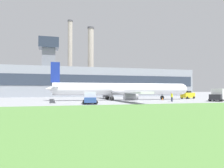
{
  "coord_description": "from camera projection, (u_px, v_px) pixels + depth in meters",
  "views": [
    {
      "loc": [
        -12.9,
        -51.45,
        2.39
      ],
      "look_at": [
        1.35,
        -1.85,
        3.84
      ],
      "focal_mm": 35.0,
      "sensor_mm": 36.0,
      "label": 1
    }
  ],
  "objects": [
    {
      "name": "ground_plane",
      "position": [
        105.0,
        100.0,
        52.92
      ],
      "size": [
        400.0,
        400.0,
        0.0
      ],
      "primitive_type": "plane",
      "color": "gray"
    },
    {
      "name": "grass_strip",
      "position": [
        213.0,
        119.0,
        17.86
      ],
      "size": [
        240.0,
        37.0,
        0.06
      ],
      "color": "#4C7A38",
      "rests_on": "ground_plane"
    },
    {
      "name": "terminal_building",
      "position": [
        83.0,
        81.0,
        82.21
      ],
      "size": [
        87.04,
        10.72,
        21.15
      ],
      "color": "#8C939E",
      "rests_on": "ground_plane"
    },
    {
      "name": "smokestack_left",
      "position": [
        70.0,
        57.0,
        108.02
      ],
      "size": [
        2.6,
        2.6,
        37.2
      ],
      "color": "#B2A899",
      "rests_on": "ground_plane"
    },
    {
      "name": "smokestack_right",
      "position": [
        91.0,
        61.0,
        105.63
      ],
      "size": [
        3.24,
        3.24,
        33.06
      ],
      "color": "#B2A899",
      "rests_on": "ground_plane"
    },
    {
      "name": "airplane",
      "position": [
        120.0,
        89.0,
        52.16
      ],
      "size": [
        35.44,
        34.58,
        8.59
      ],
      "color": "white",
      "rests_on": "ground_plane"
    },
    {
      "name": "pushback_tug",
      "position": [
        188.0,
        95.0,
        60.43
      ],
      "size": [
        4.35,
        3.15,
        2.18
      ],
      "color": "yellow",
      "rests_on": "ground_plane"
    },
    {
      "name": "baggage_truck",
      "position": [
        90.0,
        98.0,
        38.47
      ],
      "size": [
        3.2,
        5.53,
        2.08
      ],
      "color": "#2D4C93",
      "rests_on": "ground_plane"
    },
    {
      "name": "fuel_truck",
      "position": [
        218.0,
        95.0,
        48.17
      ],
      "size": [
        6.42,
        5.85,
        2.71
      ],
      "color": "#232328",
      "rests_on": "ground_plane"
    },
    {
      "name": "ground_crew_person",
      "position": [
        172.0,
        97.0,
        45.31
      ],
      "size": [
        0.45,
        0.45,
        1.86
      ],
      "color": "#23283D",
      "rests_on": "ground_plane"
    },
    {
      "name": "traffic_cone_near_nose",
      "position": [
        163.0,
        99.0,
        52.27
      ],
      "size": [
        0.51,
        0.51,
        0.59
      ],
      "color": "black",
      "rests_on": "ground_plane"
    },
    {
      "name": "traffic_cone_wingtip",
      "position": [
        221.0,
        100.0,
        45.26
      ],
      "size": [
        0.58,
        0.58,
        0.7
      ],
      "color": "black",
      "rests_on": "ground_plane"
    }
  ]
}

